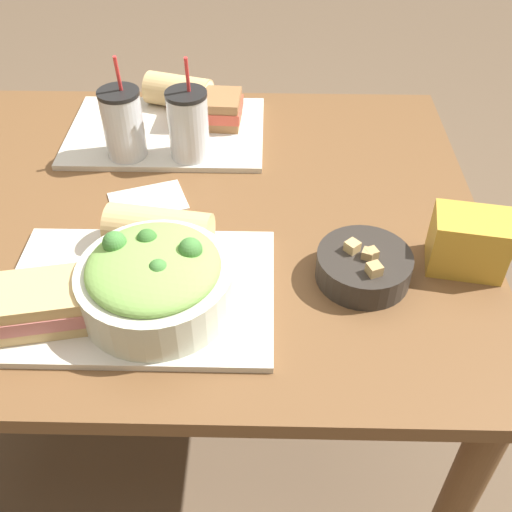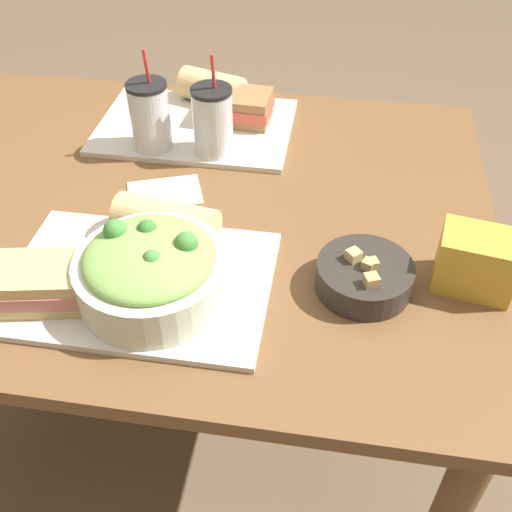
{
  "view_description": "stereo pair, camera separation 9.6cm",
  "coord_description": "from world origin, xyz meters",
  "px_view_note": "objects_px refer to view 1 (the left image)",
  "views": [
    {
      "loc": [
        0.21,
        -0.89,
        1.44
      ],
      "look_at": [
        0.2,
        -0.18,
        0.8
      ],
      "focal_mm": 42.0,
      "sensor_mm": 36.0,
      "label": 1
    },
    {
      "loc": [
        0.31,
        -0.88,
        1.44
      ],
      "look_at": [
        0.2,
        -0.18,
        0.8
      ],
      "focal_mm": 42.0,
      "sensor_mm": 36.0,
      "label": 2
    }
  ],
  "objects_px": {
    "chip_bag": "(468,242)",
    "napkin_folded": "(148,201)",
    "soup_bowl": "(364,266)",
    "sandwich_near": "(40,304)",
    "sandwich_far": "(208,109)",
    "baguette_near": "(160,230)",
    "drink_cup_dark": "(123,126)",
    "baguette_far": "(179,91)",
    "salad_bowl": "(155,279)",
    "drink_cup_red": "(189,127)"
  },
  "relations": [
    {
      "from": "chip_bag",
      "to": "napkin_folded",
      "type": "bearing_deg",
      "value": 173.46
    },
    {
      "from": "soup_bowl",
      "to": "sandwich_near",
      "type": "relative_size",
      "value": 0.99
    },
    {
      "from": "soup_bowl",
      "to": "sandwich_far",
      "type": "relative_size",
      "value": 1.01
    },
    {
      "from": "sandwich_near",
      "to": "baguette_near",
      "type": "bearing_deg",
      "value": 36.42
    },
    {
      "from": "soup_bowl",
      "to": "sandwich_far",
      "type": "height_order",
      "value": "sandwich_far"
    },
    {
      "from": "baguette_near",
      "to": "sandwich_far",
      "type": "relative_size",
      "value": 1.22
    },
    {
      "from": "baguette_near",
      "to": "drink_cup_dark",
      "type": "xyz_separation_m",
      "value": [
        -0.11,
        0.29,
        0.03
      ]
    },
    {
      "from": "sandwich_near",
      "to": "chip_bag",
      "type": "height_order",
      "value": "chip_bag"
    },
    {
      "from": "sandwich_near",
      "to": "chip_bag",
      "type": "relative_size",
      "value": 1.17
    },
    {
      "from": "napkin_folded",
      "to": "sandwich_near",
      "type": "bearing_deg",
      "value": -108.86
    },
    {
      "from": "sandwich_far",
      "to": "napkin_folded",
      "type": "xyz_separation_m",
      "value": [
        -0.09,
        -0.28,
        -0.04
      ]
    },
    {
      "from": "sandwich_far",
      "to": "baguette_far",
      "type": "xyz_separation_m",
      "value": [
        -0.07,
        0.07,
        0.0
      ]
    },
    {
      "from": "sandwich_far",
      "to": "drink_cup_dark",
      "type": "xyz_separation_m",
      "value": [
        -0.16,
        -0.14,
        0.03
      ]
    },
    {
      "from": "salad_bowl",
      "to": "sandwich_far",
      "type": "distance_m",
      "value": 0.56
    },
    {
      "from": "sandwich_far",
      "to": "baguette_near",
      "type": "bearing_deg",
      "value": -92.71
    },
    {
      "from": "salad_bowl",
      "to": "baguette_near",
      "type": "bearing_deg",
      "value": 95.18
    },
    {
      "from": "baguette_far",
      "to": "drink_cup_red",
      "type": "xyz_separation_m",
      "value": [
        0.05,
        -0.21,
        0.03
      ]
    },
    {
      "from": "soup_bowl",
      "to": "drink_cup_dark",
      "type": "xyz_separation_m",
      "value": [
        -0.45,
        0.34,
        0.05
      ]
    },
    {
      "from": "soup_bowl",
      "to": "drink_cup_dark",
      "type": "height_order",
      "value": "drink_cup_dark"
    },
    {
      "from": "sandwich_far",
      "to": "drink_cup_dark",
      "type": "relative_size",
      "value": 0.71
    },
    {
      "from": "soup_bowl",
      "to": "sandwich_far",
      "type": "xyz_separation_m",
      "value": [
        -0.29,
        0.48,
        0.02
      ]
    },
    {
      "from": "sandwich_near",
      "to": "sandwich_far",
      "type": "xyz_separation_m",
      "value": [
        0.2,
        0.59,
        0.0
      ]
    },
    {
      "from": "sandwich_near",
      "to": "baguette_near",
      "type": "distance_m",
      "value": 0.23
    },
    {
      "from": "sandwich_near",
      "to": "drink_cup_red",
      "type": "height_order",
      "value": "drink_cup_red"
    },
    {
      "from": "sandwich_near",
      "to": "baguette_far",
      "type": "relative_size",
      "value": 0.95
    },
    {
      "from": "soup_bowl",
      "to": "drink_cup_dark",
      "type": "bearing_deg",
      "value": 142.46
    },
    {
      "from": "salad_bowl",
      "to": "sandwich_near",
      "type": "relative_size",
      "value": 1.5
    },
    {
      "from": "sandwich_near",
      "to": "napkin_folded",
      "type": "height_order",
      "value": "sandwich_near"
    },
    {
      "from": "salad_bowl",
      "to": "soup_bowl",
      "type": "bearing_deg",
      "value": 13.15
    },
    {
      "from": "sandwich_near",
      "to": "baguette_near",
      "type": "height_order",
      "value": "baguette_near"
    },
    {
      "from": "baguette_far",
      "to": "napkin_folded",
      "type": "relative_size",
      "value": 1.0
    },
    {
      "from": "chip_bag",
      "to": "sandwich_near",
      "type": "bearing_deg",
      "value": -157.59
    },
    {
      "from": "salad_bowl",
      "to": "drink_cup_red",
      "type": "xyz_separation_m",
      "value": [
        0.01,
        0.42,
        0.02
      ]
    },
    {
      "from": "sandwich_near",
      "to": "baguette_far",
      "type": "distance_m",
      "value": 0.68
    },
    {
      "from": "sandwich_near",
      "to": "drink_cup_red",
      "type": "xyz_separation_m",
      "value": [
        0.17,
        0.46,
        0.03
      ]
    },
    {
      "from": "baguette_near",
      "to": "drink_cup_dark",
      "type": "relative_size",
      "value": 0.87
    },
    {
      "from": "baguette_near",
      "to": "drink_cup_dark",
      "type": "bearing_deg",
      "value": 30.17
    },
    {
      "from": "sandwich_far",
      "to": "drink_cup_dark",
      "type": "height_order",
      "value": "drink_cup_dark"
    },
    {
      "from": "soup_bowl",
      "to": "drink_cup_dark",
      "type": "relative_size",
      "value": 0.72
    },
    {
      "from": "baguette_near",
      "to": "drink_cup_dark",
      "type": "height_order",
      "value": "drink_cup_dark"
    },
    {
      "from": "drink_cup_dark",
      "to": "baguette_far",
      "type": "bearing_deg",
      "value": 67.76
    },
    {
      "from": "drink_cup_red",
      "to": "napkin_folded",
      "type": "bearing_deg",
      "value": -115.11
    },
    {
      "from": "sandwich_far",
      "to": "chip_bag",
      "type": "height_order",
      "value": "chip_bag"
    },
    {
      "from": "soup_bowl",
      "to": "baguette_far",
      "type": "height_order",
      "value": "baguette_far"
    },
    {
      "from": "soup_bowl",
      "to": "drink_cup_dark",
      "type": "distance_m",
      "value": 0.57
    },
    {
      "from": "chip_bag",
      "to": "salad_bowl",
      "type": "bearing_deg",
      "value": -157.6
    },
    {
      "from": "drink_cup_red",
      "to": "baguette_near",
      "type": "bearing_deg",
      "value": -93.83
    },
    {
      "from": "baguette_far",
      "to": "chip_bag",
      "type": "relative_size",
      "value": 1.23
    },
    {
      "from": "chip_bag",
      "to": "napkin_folded",
      "type": "height_order",
      "value": "chip_bag"
    },
    {
      "from": "sandwich_near",
      "to": "baguette_far",
      "type": "xyz_separation_m",
      "value": [
        0.13,
        0.66,
        0.0
      ]
    }
  ]
}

